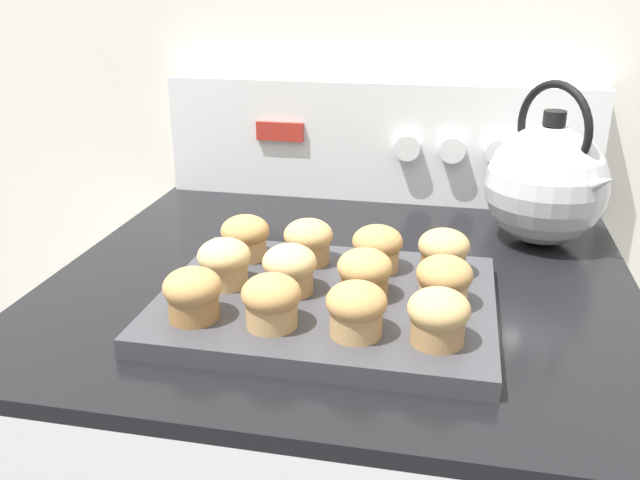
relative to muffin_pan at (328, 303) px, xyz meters
The scene contains 16 objects.
wall_back 0.55m from the muffin_pan, 90.20° to the left, with size 8.00×0.05×2.40m.
control_panel 0.45m from the muffin_pan, 89.94° to the left, with size 0.72×0.07×0.20m.
muffin_pan is the anchor object (origin of this frame).
muffin_r0_c0 0.16m from the muffin_pan, 146.40° to the right, with size 0.06×0.06×0.06m.
muffin_r0_c1 0.10m from the muffin_pan, 117.14° to the right, with size 0.06×0.06×0.06m.
muffin_r0_c2 0.10m from the muffin_pan, 62.10° to the right, with size 0.06×0.06×0.06m.
muffin_r0_c3 0.16m from the muffin_pan, 33.74° to the right, with size 0.06×0.06×0.06m.
muffin_r1_c0 0.13m from the muffin_pan, behind, with size 0.06×0.06×0.06m.
muffin_r1_c1 0.06m from the muffin_pan, behind, with size 0.06×0.06×0.06m.
muffin_r1_c2 0.06m from the muffin_pan, ahead, with size 0.06×0.06×0.06m.
muffin_r1_c3 0.13m from the muffin_pan, ahead, with size 0.06×0.06×0.06m.
muffin_r2_c0 0.16m from the muffin_pan, 146.00° to the left, with size 0.06×0.06×0.06m.
muffin_r2_c1 0.10m from the muffin_pan, 116.36° to the left, with size 0.06×0.06×0.06m.
muffin_r2_c2 0.10m from the muffin_pan, 61.14° to the left, with size 0.06×0.06×0.06m.
muffin_r2_c3 0.16m from the muffin_pan, 34.32° to the left, with size 0.06×0.06×0.06m.
tea_kettle 0.39m from the muffin_pan, 46.83° to the left, with size 0.17×0.18×0.23m.
Camera 1 is at (0.13, -0.43, 1.30)m, focal length 38.00 mm.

